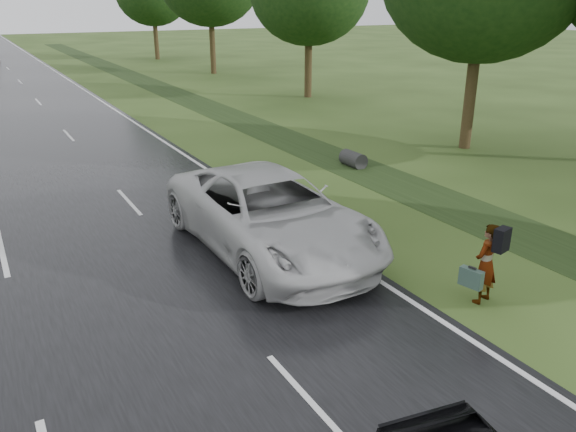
# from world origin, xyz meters

# --- Properties ---
(edge_stripe_east) EXTENTS (0.12, 180.00, 0.01)m
(edge_stripe_east) POSITION_xyz_m (6.75, 45.00, 0.04)
(edge_stripe_east) COLOR silver
(edge_stripe_east) RESTS_ON road
(drainage_ditch) EXTENTS (2.20, 120.00, 0.56)m
(drainage_ditch) POSITION_xyz_m (11.50, 18.71, 0.04)
(drainage_ditch) COLOR black
(drainage_ditch) RESTS_ON ground
(pedestrian) EXTENTS (0.82, 0.62, 1.63)m
(pedestrian) POSITION_xyz_m (7.99, 0.87, 0.84)
(pedestrian) COLOR #A5998C
(pedestrian) RESTS_ON ground
(white_pickup) EXTENTS (3.06, 6.57, 1.82)m
(white_pickup) POSITION_xyz_m (5.50, 5.00, 0.95)
(white_pickup) COLOR beige
(white_pickup) RESTS_ON road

